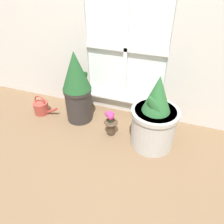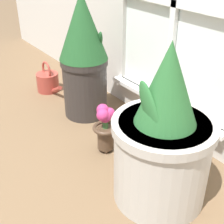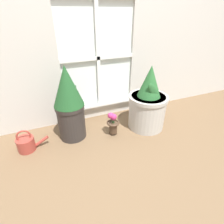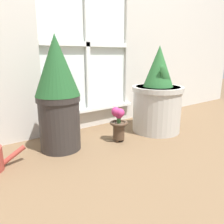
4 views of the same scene
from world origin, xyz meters
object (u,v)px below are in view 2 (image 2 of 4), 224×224
(potted_plant_right, at_px, (163,142))
(flower_vase, at_px, (105,126))
(potted_plant_left, at_px, (84,55))
(watering_can, at_px, (48,81))

(potted_plant_right, distance_m, flower_vase, 0.42)
(flower_vase, bearing_deg, potted_plant_left, 162.36)
(potted_plant_left, xyz_separation_m, flower_vase, (0.39, -0.12, -0.24))
(watering_can, bearing_deg, potted_plant_right, -3.45)
(potted_plant_right, bearing_deg, watering_can, 176.55)
(flower_vase, xyz_separation_m, watering_can, (-0.83, 0.08, -0.07))
(potted_plant_right, xyz_separation_m, watering_can, (-1.23, 0.07, -0.21))
(potted_plant_left, height_order, watering_can, potted_plant_left)
(potted_plant_left, distance_m, watering_can, 0.54)
(potted_plant_left, distance_m, potted_plant_right, 0.81)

